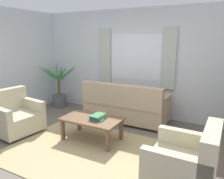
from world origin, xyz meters
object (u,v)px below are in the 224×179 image
object	(u,v)px
couch	(125,106)
coffee_table	(92,121)
armchair_left	(15,116)
armchair_right	(186,164)
potted_plant	(59,87)
book_stack_on_table	(98,117)

from	to	relation	value
couch	coffee_table	world-z (taller)	couch
armchair_left	armchair_right	distance (m)	3.40
couch	potted_plant	distance (m)	2.13
armchair_left	couch	bearing A→B (deg)	-39.45
armchair_left	book_stack_on_table	distance (m)	1.78
couch	armchair_left	xyz separation A→B (m)	(-1.72, -1.62, -0.01)
couch	armchair_right	size ratio (longest dim) A/B	2.16
couch	book_stack_on_table	bearing A→B (deg)	89.75
couch	armchair_left	bearing A→B (deg)	43.25
coffee_table	potted_plant	distance (m)	2.40
armchair_left	potted_plant	size ratio (longest dim) A/B	0.73
coffee_table	potted_plant	xyz separation A→B (m)	(-1.97, 1.35, 0.19)
coffee_table	potted_plant	size ratio (longest dim) A/B	0.85
couch	potted_plant	bearing A→B (deg)	-4.41
coffee_table	book_stack_on_table	world-z (taller)	book_stack_on_table
armchair_right	book_stack_on_table	bearing A→B (deg)	-109.50
armchair_right	coffee_table	distance (m)	1.91
armchair_left	armchair_right	xyz separation A→B (m)	(3.39, -0.18, 0.00)
coffee_table	potted_plant	bearing A→B (deg)	145.60
armchair_left	coffee_table	xyz separation A→B (m)	(1.58, 0.44, 0.03)
armchair_left	coffee_table	world-z (taller)	armchair_left
armchair_left	potted_plant	world-z (taller)	potted_plant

